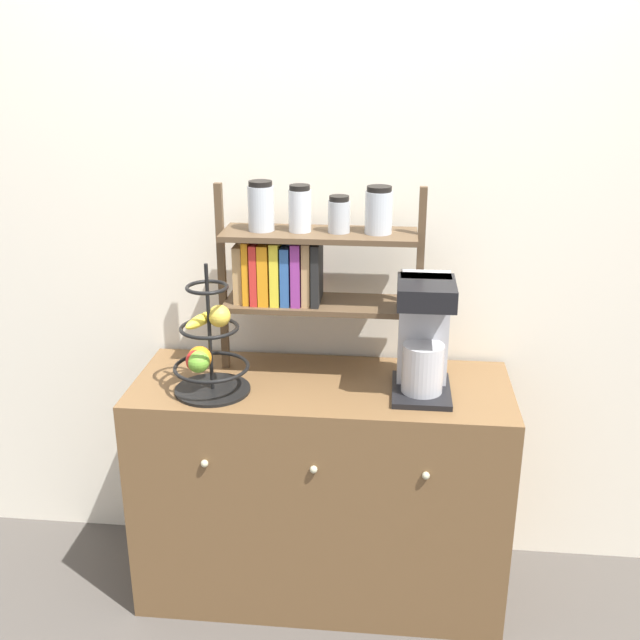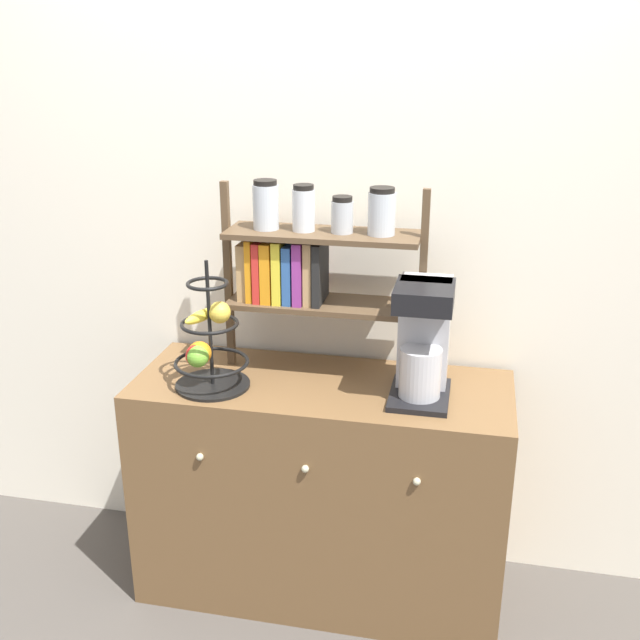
# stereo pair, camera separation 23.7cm
# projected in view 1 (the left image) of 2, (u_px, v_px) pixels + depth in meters

# --- Properties ---
(ground_plane) EXTENTS (12.00, 12.00, 0.00)m
(ground_plane) POSITION_uv_depth(u_px,v_px,m) (314.00, 630.00, 2.50)
(ground_plane) COLOR #47423D
(wall_back) EXTENTS (7.00, 0.05, 2.60)m
(wall_back) POSITION_uv_depth(u_px,v_px,m) (330.00, 214.00, 2.54)
(wall_back) COLOR silver
(wall_back) RESTS_ON ground_plane
(sideboard) EXTENTS (1.24, 0.49, 0.80)m
(sideboard) POSITION_uv_depth(u_px,v_px,m) (322.00, 488.00, 2.59)
(sideboard) COLOR brown
(sideboard) RESTS_ON ground_plane
(coffee_maker) EXTENTS (0.18, 0.25, 0.37)m
(coffee_maker) POSITION_uv_depth(u_px,v_px,m) (424.00, 335.00, 2.34)
(coffee_maker) COLOR black
(coffee_maker) RESTS_ON sideboard
(fruit_stand) EXTENTS (0.24, 0.24, 0.42)m
(fruit_stand) POSITION_uv_depth(u_px,v_px,m) (207.00, 352.00, 2.34)
(fruit_stand) COLOR black
(fruit_stand) RESTS_ON sideboard
(shelf_hutch) EXTENTS (0.67, 0.20, 0.64)m
(shelf_hutch) POSITION_uv_depth(u_px,v_px,m) (300.00, 258.00, 2.41)
(shelf_hutch) COLOR brown
(shelf_hutch) RESTS_ON sideboard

